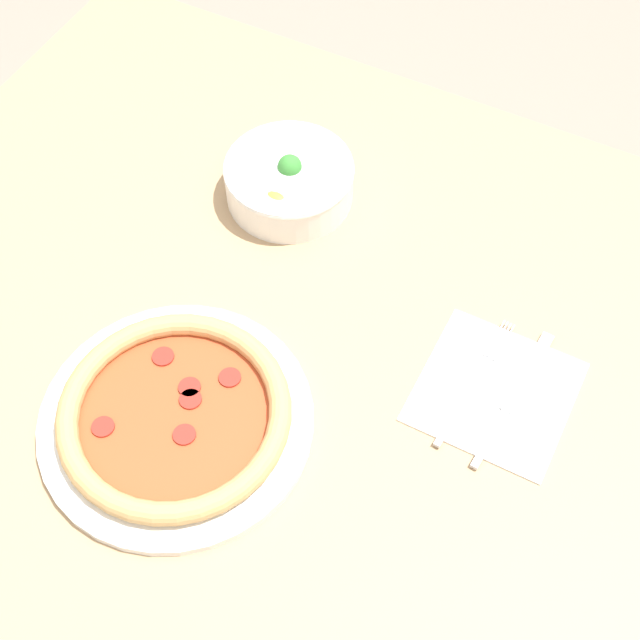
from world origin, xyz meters
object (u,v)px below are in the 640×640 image
Objects in this scene: fork at (474,383)px; knife at (510,404)px; bowl at (289,179)px; pizza at (175,416)px.

fork and knife have the same top height.
knife is at bearing -24.16° from bowl.
pizza is 0.38m from knife.
pizza is at bearing -82.46° from bowl.
bowl is at bearing 97.54° from pizza.
bowl is at bearing 68.54° from fork.
pizza is 0.37m from bowl.
bowl is 0.84× the size of knife.
fork is 0.93× the size of knife.
bowl reaches higher than pizza.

